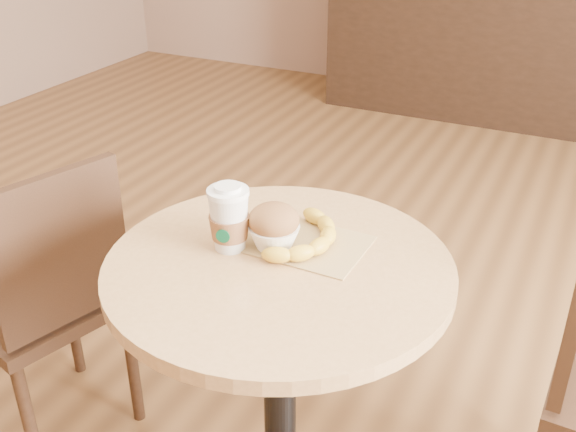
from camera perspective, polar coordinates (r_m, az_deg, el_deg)
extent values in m
cylinder|color=black|center=(1.53, -0.68, -15.90)|extent=(0.07, 0.07, 0.72)
cylinder|color=tan|center=(1.31, -0.77, -4.43)|extent=(0.68, 0.68, 0.03)
cube|color=#341F12|center=(1.89, -20.29, -6.97)|extent=(0.45, 0.45, 0.04)
cylinder|color=#341F12|center=(2.17, -17.89, -8.13)|extent=(0.03, 0.03, 0.41)
cylinder|color=#341F12|center=(1.95, -13.06, -11.95)|extent=(0.03, 0.03, 0.41)
cylinder|color=#341F12|center=(1.85, -21.06, -16.04)|extent=(0.03, 0.03, 0.41)
cube|color=#341F12|center=(1.64, -18.80, -2.79)|extent=(0.12, 0.34, 0.38)
cylinder|color=#341F12|center=(1.91, 22.05, -14.32)|extent=(0.03, 0.03, 0.43)
cube|color=black|center=(4.40, 18.74, 14.29)|extent=(2.20, 0.60, 1.00)
cube|color=#A98851|center=(1.35, 1.47, -2.33)|extent=(0.24, 0.19, 0.00)
cylinder|color=white|center=(1.29, -5.11, 2.03)|extent=(0.08, 0.08, 0.01)
cylinder|color=white|center=(1.28, -5.13, 2.42)|extent=(0.05, 0.05, 0.01)
cylinder|color=#074E2D|center=(1.29, -5.54, -1.72)|extent=(0.03, 0.01, 0.03)
ellipsoid|color=brown|center=(1.31, -1.21, -0.33)|extent=(0.10, 0.10, 0.07)
ellipsoid|color=beige|center=(1.30, -1.22, 0.47)|extent=(0.04, 0.04, 0.02)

